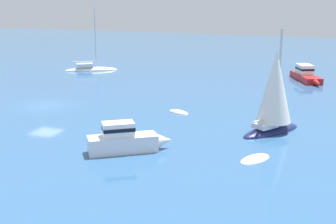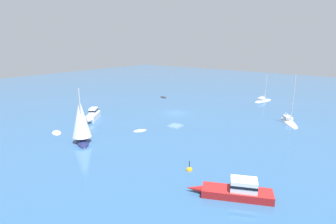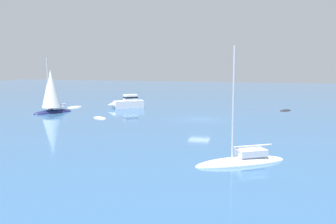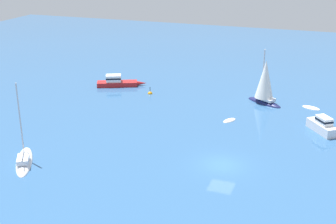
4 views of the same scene
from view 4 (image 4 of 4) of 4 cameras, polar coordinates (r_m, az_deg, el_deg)
ground_plane at (r=46.64m, az=6.75°, el=-6.54°), size 160.00×160.00×0.00m
yacht at (r=48.98m, az=-17.46°, el=-5.85°), size 6.67×4.98×8.66m
cabin_cruiser at (r=56.94m, az=18.46°, el=-1.52°), size 5.13×4.25×1.99m
sloop at (r=64.41m, az=11.96°, el=3.38°), size 4.34×5.63×7.95m
dinghy at (r=64.73m, az=17.37°, el=0.48°), size 2.15×2.80×0.40m
launch at (r=71.65m, az=-6.32°, el=3.75°), size 4.34×7.48×1.78m
skiff_1 at (r=57.92m, az=7.65°, el=-1.07°), size 2.31×1.82×0.41m
channel_buoy at (r=67.71m, az=-2.24°, el=2.29°), size 0.69×0.69×1.39m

